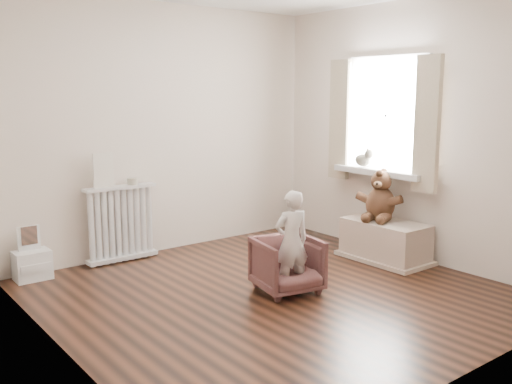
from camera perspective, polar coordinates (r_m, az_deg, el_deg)
floor at (r=4.94m, az=1.86°, el=-10.10°), size 3.60×3.60×0.01m
back_wall at (r=6.14m, az=-8.93°, el=6.19°), size 3.60×0.02×2.60m
front_wall at (r=3.47m, az=21.35°, el=2.77°), size 3.60×0.02×2.60m
left_wall at (r=3.77m, az=-19.61°, el=3.38°), size 0.02×3.60×2.60m
right_wall at (r=5.96m, az=15.43°, el=5.84°), size 0.02×3.60×2.60m
window at (r=6.11m, az=13.00°, el=7.44°), size 0.03×0.90×1.10m
window_sill at (r=6.09m, az=12.25°, el=1.98°), size 0.22×1.10×0.06m
curtain_left at (r=5.68m, az=16.75°, el=6.49°), size 0.06×0.26×1.30m
curtain_right at (r=6.41m, az=8.37°, el=7.16°), size 0.06×0.26×1.30m
radiator at (r=5.89m, az=-13.33°, el=-3.08°), size 0.73×0.14×0.77m
paper_doll at (r=5.73m, az=-15.01°, el=2.11°), size 0.20×0.02×0.34m
tin_a at (r=5.87m, az=-12.23°, el=1.06°), size 0.11×0.11×0.07m
toy_vanity at (r=5.59m, az=-21.57°, el=-5.43°), size 0.31×0.22×0.49m
armchair at (r=4.91m, az=3.16°, el=-7.29°), size 0.60×0.61×0.47m
child at (r=4.82m, az=3.57°, el=-4.95°), size 0.35×0.27×0.87m
toy_bench at (r=5.97m, az=12.77°, el=-4.78°), size 0.45×0.85×0.40m
teddy_bear at (r=5.93m, az=12.37°, el=-0.19°), size 0.51×0.45×0.51m
plush_cat at (r=6.21m, az=10.68°, el=3.40°), size 0.16×0.25×0.20m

